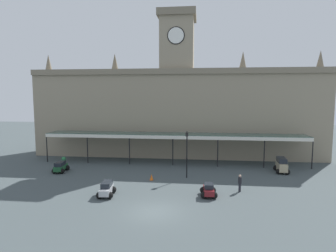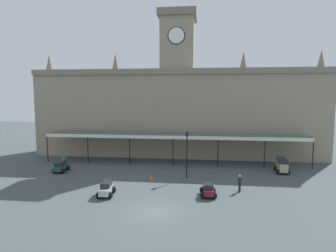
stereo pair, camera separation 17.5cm
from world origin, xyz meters
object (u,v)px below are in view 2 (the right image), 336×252
at_px(car_beige_van, 282,166).
at_px(pedestrian_beside_cars, 240,183).
at_px(planter_near_kerb, 64,160).
at_px(traffic_cone, 151,177).
at_px(car_maroon_sedan, 208,191).
at_px(car_green_estate, 61,167).
at_px(car_silver_estate, 106,190).
at_px(victorian_lamppost, 187,149).

distance_m(car_beige_van, pedestrian_beside_cars, 9.57).
bearing_deg(planter_near_kerb, pedestrian_beside_cars, -21.72).
distance_m(pedestrian_beside_cars, traffic_cone, 9.45).
relative_size(car_maroon_sedan, pedestrian_beside_cars, 1.26).
bearing_deg(car_green_estate, car_beige_van, 6.04).
distance_m(car_silver_estate, victorian_lamppost, 9.99).
xyz_separation_m(car_maroon_sedan, car_beige_van, (8.85, 9.10, 0.30)).
height_order(car_green_estate, traffic_cone, car_green_estate).
bearing_deg(victorian_lamppost, car_green_estate, 177.31).
xyz_separation_m(victorian_lamppost, planter_near_kerb, (-16.71, 4.66, -2.75)).
height_order(victorian_lamppost, planter_near_kerb, victorian_lamppost).
xyz_separation_m(car_silver_estate, pedestrian_beside_cars, (12.29, 2.48, 0.34)).
bearing_deg(victorian_lamppost, car_silver_estate, -136.97).
bearing_deg(car_silver_estate, car_maroon_sedan, 5.86).
distance_m(car_beige_van, victorian_lamppost, 11.90).
xyz_separation_m(car_silver_estate, car_beige_van, (18.15, 10.06, 0.24)).
bearing_deg(car_green_estate, planter_near_kerb, 111.69).
relative_size(car_silver_estate, pedestrian_beside_cars, 1.40).
xyz_separation_m(car_beige_van, traffic_cone, (-14.87, -4.81, -0.48)).
xyz_separation_m(car_beige_van, victorian_lamppost, (-11.11, -3.49, 2.43)).
height_order(car_beige_van, victorian_lamppost, victorian_lamppost).
bearing_deg(traffic_cone, car_silver_estate, -122.00).
bearing_deg(car_maroon_sedan, planter_near_kerb, 151.55).
bearing_deg(car_maroon_sedan, traffic_cone, 144.48).
bearing_deg(traffic_cone, victorian_lamppost, 19.35).
xyz_separation_m(car_beige_van, planter_near_kerb, (-27.82, 1.18, -0.32)).
relative_size(car_green_estate, victorian_lamppost, 0.44).
relative_size(car_maroon_sedan, planter_near_kerb, 2.18).
bearing_deg(pedestrian_beside_cars, victorian_lamppost, 142.15).
xyz_separation_m(car_green_estate, planter_near_kerb, (-1.57, 3.95, -0.07)).
distance_m(victorian_lamppost, traffic_cone, 4.93).
height_order(car_beige_van, car_green_estate, car_beige_van).
distance_m(car_silver_estate, planter_near_kerb, 14.82).
bearing_deg(car_beige_van, pedestrian_beside_cars, -127.70).
xyz_separation_m(car_silver_estate, victorian_lamppost, (7.04, 6.57, 2.67)).
relative_size(victorian_lamppost, planter_near_kerb, 5.47).
bearing_deg(car_silver_estate, pedestrian_beside_cars, 11.42).
distance_m(car_maroon_sedan, pedestrian_beside_cars, 3.39).
distance_m(car_silver_estate, traffic_cone, 6.20).
distance_m(car_green_estate, traffic_cone, 11.56).
relative_size(pedestrian_beside_cars, traffic_cone, 2.57).
bearing_deg(traffic_cone, planter_near_kerb, 155.21).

